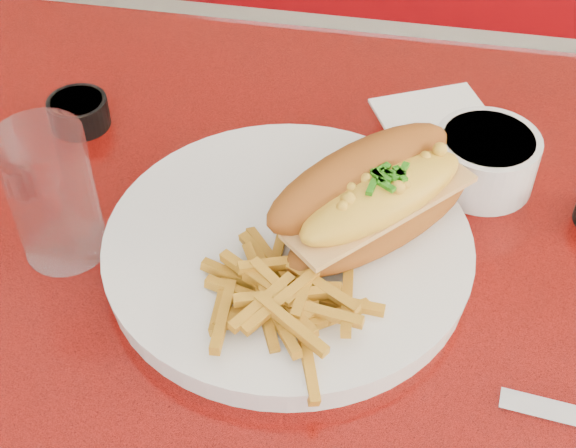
% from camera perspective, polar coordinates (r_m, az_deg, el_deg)
% --- Properties ---
extents(diner_table, '(1.23, 0.83, 0.77)m').
position_cam_1_polar(diner_table, '(0.79, 9.37, -12.91)').
color(diner_table, red).
rests_on(diner_table, ground).
extents(booth_bench_far, '(1.20, 0.51, 0.90)m').
position_cam_1_polar(booth_bench_far, '(1.58, 10.11, 5.70)').
color(booth_bench_far, maroon).
rests_on(booth_bench_far, ground).
extents(dinner_plate, '(0.32, 0.32, 0.02)m').
position_cam_1_polar(dinner_plate, '(0.67, -0.00, -1.70)').
color(dinner_plate, silver).
rests_on(dinner_plate, diner_table).
extents(mac_hoagie, '(0.19, 0.20, 0.08)m').
position_cam_1_polar(mac_hoagie, '(0.65, 6.11, 1.89)').
color(mac_hoagie, '#944E18').
rests_on(mac_hoagie, dinner_plate).
extents(fries_pile, '(0.14, 0.13, 0.03)m').
position_cam_1_polar(fries_pile, '(0.60, -0.69, -5.34)').
color(fries_pile, gold).
rests_on(fries_pile, dinner_plate).
extents(fork, '(0.02, 0.14, 0.00)m').
position_cam_1_polar(fork, '(0.67, 6.76, -0.49)').
color(fork, silver).
rests_on(fork, dinner_plate).
extents(gravy_ramekin, '(0.10, 0.10, 0.05)m').
position_cam_1_polar(gravy_ramekin, '(0.75, 13.83, 4.52)').
color(gravy_ramekin, silver).
rests_on(gravy_ramekin, diner_table).
extents(sauce_cup_left, '(0.07, 0.07, 0.03)m').
position_cam_1_polar(sauce_cup_left, '(0.83, -14.67, 7.76)').
color(sauce_cup_left, black).
rests_on(sauce_cup_left, diner_table).
extents(water_tumbler, '(0.08, 0.08, 0.12)m').
position_cam_1_polar(water_tumbler, '(0.67, -16.36, 2.00)').
color(water_tumbler, '#A1C1CF').
rests_on(water_tumbler, diner_table).
extents(paper_napkin, '(0.15, 0.15, 0.00)m').
position_cam_1_polar(paper_napkin, '(0.82, 10.67, 7.06)').
color(paper_napkin, white).
rests_on(paper_napkin, diner_table).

